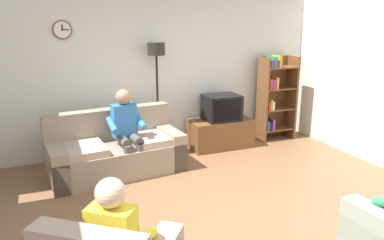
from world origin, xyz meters
The scene contains 9 objects.
ground_plane centered at (0.00, 0.00, 0.00)m, with size 12.00×12.00×0.00m, color brown.
back_wall_assembly centered at (0.00, 2.66, 1.35)m, with size 6.20×0.17×2.70m.
couch centered at (-1.01, 1.82, 0.31)m, with size 1.99×1.09×0.90m.
tv_stand centered at (0.92, 2.25, 0.25)m, with size 1.10×0.56×0.51m.
tv centered at (0.92, 2.23, 0.73)m, with size 0.60×0.49×0.44m.
bookshelf centered at (2.06, 2.32, 0.82)m, with size 0.68×0.36×1.57m.
floor_lamp centered at (-0.19, 2.35, 1.45)m, with size 0.28×0.28×1.85m.
person_on_couch centered at (-0.85, 1.71, 0.70)m, with size 0.54×0.57×1.24m.
person_in_left_armchair centered at (-1.45, -0.83, 0.60)m, with size 0.62×0.64×1.12m.
Camera 1 is at (-1.84, -3.28, 2.18)m, focal length 34.03 mm.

